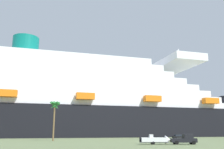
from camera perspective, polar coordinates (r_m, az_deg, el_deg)
name	(u,v)px	position (r m, az deg, el deg)	size (l,w,h in m)	color
ground_plane	(115,138)	(101.82, 0.65, -14.26)	(600.00, 600.00, 0.00)	#66754C
cruise_ship	(77,105)	(128.65, -7.82, -6.83)	(222.27, 49.00, 58.56)	black
pickup_truck	(185,139)	(59.90, 16.08, -13.93)	(5.87, 3.09, 2.20)	black
small_boat_on_trailer	(157,140)	(58.40, 10.11, -14.34)	(7.75, 3.09, 2.15)	#595960
palm_tree	(55,108)	(78.94, -12.83, -7.35)	(3.32, 3.44, 11.74)	brown
parked_car_black_coupe	(178,137)	(99.09, 14.79, -13.42)	(4.56, 2.18, 1.58)	black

